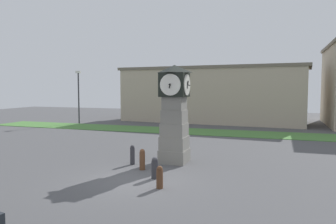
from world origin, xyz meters
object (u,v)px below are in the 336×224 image
Objects in this scene: bollard_mid_row at (142,159)px; street_lamp_near_road at (79,93)px; bollard_far_row at (155,168)px; bollard_end_row at (160,177)px; bollard_near_tower at (132,155)px; clock_tower at (174,114)px.

bollard_mid_row is 0.18× the size of street_lamp_near_road.
bollard_end_row is (0.65, -1.18, -0.02)m from bollard_far_row.
bollard_far_row is 22.63m from street_lamp_near_road.
street_lamp_near_road is (-13.06, 14.75, 2.74)m from bollard_near_tower.
bollard_end_row is 0.16× the size of street_lamp_near_road.
bollard_near_tower is (-1.79, -1.11, -1.97)m from clock_tower.
bollard_near_tower is 0.99× the size of bollard_mid_row.
clock_tower is at bearing 31.84° from bollard_near_tower.
bollard_mid_row is 1.13× the size of bollard_end_row.
clock_tower is 0.89× the size of street_lamp_near_road.
bollard_far_row is 0.16× the size of street_lamp_near_road.
street_lamp_near_road reaches higher than bollard_near_tower.
clock_tower is 3.67m from bollard_far_row.
street_lamp_near_road is at bearing 131.89° from bollard_far_row.
clock_tower is 2.90m from bollard_mid_row.
bollard_mid_row is 2.90m from bollard_end_row.
bollard_mid_row is at bearing -42.87° from bollard_near_tower.
bollard_far_row is 1.35m from bollard_end_row.
street_lamp_near_road reaches higher than bollard_end_row.
bollard_far_row is (1.94, -1.97, -0.03)m from bollard_near_tower.
clock_tower is at bearing 92.76° from bollard_far_row.
bollard_far_row is (0.15, -3.08, -2.00)m from clock_tower.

